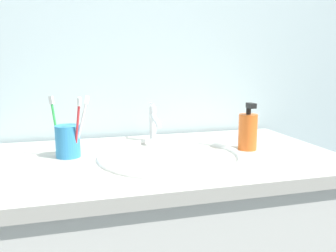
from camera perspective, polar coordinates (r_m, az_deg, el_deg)
name	(u,v)px	position (r m, az deg, el deg)	size (l,w,h in m)	color
tiled_wall_back	(136,61)	(1.42, -4.94, 10.08)	(2.29, 0.04, 2.40)	silver
sink_basin	(171,172)	(1.12, 0.42, -7.10)	(0.44, 0.44, 0.13)	white
faucet	(154,122)	(1.29, -2.23, 0.60)	(0.02, 0.14, 0.14)	silver
toothbrush_cup	(68,141)	(1.14, -15.33, -2.30)	(0.07, 0.07, 0.10)	#338CCC
toothbrush_green	(55,122)	(1.14, -17.21, 0.63)	(0.03, 0.03, 0.18)	green
toothbrush_red	(78,124)	(1.09, -13.90, 0.37)	(0.03, 0.06, 0.18)	red
toothbrush_white	(82,122)	(1.11, -13.27, 0.60)	(0.06, 0.02, 0.18)	white
soap_dispenser	(248,131)	(1.21, 12.39, -0.80)	(0.06, 0.06, 0.15)	orange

